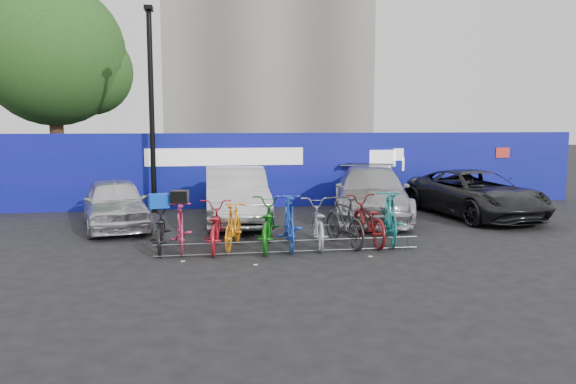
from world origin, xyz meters
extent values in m
plane|color=black|center=(0.00, 0.00, 0.00)|extent=(100.00, 100.00, 0.00)
cube|color=navy|center=(0.00, 6.00, 1.20)|extent=(22.00, 0.15, 2.40)
cube|color=white|center=(-1.00, 5.90, 1.65)|extent=(5.00, 0.02, 0.55)
cube|color=white|center=(4.20, 5.90, 1.55)|extent=(1.20, 0.02, 0.90)
cube|color=red|center=(8.50, 5.90, 1.70)|extent=(0.50, 0.02, 0.35)
cylinder|color=#382314|center=(-7.00, 10.00, 2.00)|extent=(0.50, 0.50, 4.00)
sphere|color=#204916|center=(-7.00, 10.00, 5.20)|extent=(5.20, 5.20, 5.20)
sphere|color=#204916|center=(-5.80, 10.30, 4.60)|extent=(3.20, 3.20, 3.20)
cylinder|color=black|center=(-3.20, 5.40, 3.00)|extent=(0.16, 0.16, 6.00)
cube|color=black|center=(-3.20, 5.40, 6.05)|extent=(0.25, 0.50, 0.12)
cylinder|color=#595B60|center=(0.00, -0.60, 0.28)|extent=(5.60, 0.03, 0.03)
cylinder|color=#595B60|center=(0.00, -0.60, 0.05)|extent=(5.60, 0.03, 0.03)
cylinder|color=#595B60|center=(-2.60, -0.60, 0.14)|extent=(0.03, 0.03, 0.28)
cylinder|color=#595B60|center=(-1.30, -0.60, 0.14)|extent=(0.03, 0.03, 0.28)
cylinder|color=#595B60|center=(0.00, -0.60, 0.14)|extent=(0.03, 0.03, 0.28)
cylinder|color=#595B60|center=(1.30, -0.60, 0.14)|extent=(0.03, 0.03, 0.28)
cylinder|color=#595B60|center=(2.60, -0.60, 0.14)|extent=(0.03, 0.03, 0.28)
imported|color=silver|center=(-4.01, 3.02, 0.65)|extent=(2.30, 4.05, 1.30)
imported|color=silver|center=(-0.86, 3.23, 0.75)|extent=(1.65, 4.59, 1.51)
imported|color=#ACADB1|center=(3.01, 3.34, 0.73)|extent=(3.19, 5.37, 1.46)
imported|color=black|center=(6.08, 3.11, 0.68)|extent=(2.83, 5.10, 1.35)
imported|color=black|center=(-2.70, 0.16, 0.47)|extent=(0.67, 1.79, 0.93)
imported|color=#D13864|center=(-2.26, 0.07, 0.52)|extent=(0.61, 1.76, 1.04)
imported|color=#A81623|center=(-1.54, 0.02, 0.51)|extent=(0.85, 2.01, 1.03)
imported|color=orange|center=(-1.13, 0.08, 0.50)|extent=(0.88, 1.73, 1.00)
imported|color=#106610|center=(-0.41, -0.04, 0.55)|extent=(1.10, 2.18, 1.10)
imported|color=#1B40B9|center=(0.08, -0.07, 0.59)|extent=(0.70, 2.00, 1.18)
imported|color=#9A9CA1|center=(0.74, 0.06, 0.51)|extent=(0.92, 2.03, 1.03)
imported|color=#2A2A2C|center=(1.32, -0.02, 0.56)|extent=(0.89, 1.93, 1.12)
imported|color=maroon|center=(1.91, 0.12, 0.53)|extent=(0.81, 2.07, 1.07)
imported|color=#15706D|center=(2.43, 0.09, 0.59)|extent=(0.95, 2.04, 1.18)
cube|color=blue|center=(-2.70, 0.16, 1.08)|extent=(0.46, 0.39, 0.29)
cube|color=black|center=(-2.26, 0.07, 1.17)|extent=(0.39, 0.36, 0.26)
camera|label=1|loc=(-1.87, -11.96, 2.75)|focal=35.00mm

